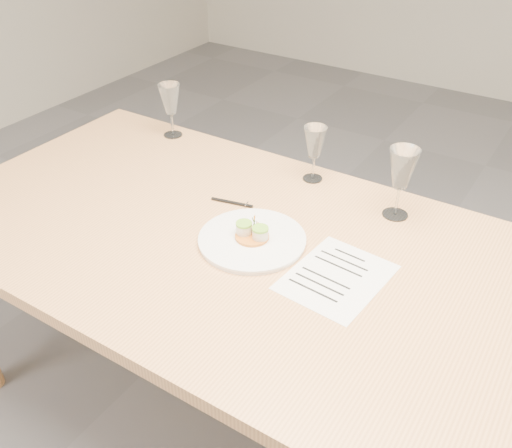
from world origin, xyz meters
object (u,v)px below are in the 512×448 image
Objects in this scene: wine_glass_1 at (315,143)px; wine_glass_2 at (402,170)px; ballpoint_pen at (232,202)px; recipe_sheet at (336,277)px; wine_glass_0 at (170,100)px; dinner_plate at (252,239)px; dining_table at (319,289)px.

wine_glass_2 reaches higher than wine_glass_1.
ballpoint_pen is 0.52m from wine_glass_2.
recipe_sheet is 1.64× the size of wine_glass_1.
ballpoint_pen is 0.68× the size of wine_glass_0.
wine_glass_0 reaches higher than dinner_plate.
ballpoint_pen is at bearing 159.44° from dining_table.
ballpoint_pen is at bearing -116.70° from wine_glass_1.
recipe_sheet is 1.00m from wine_glass_0.
wine_glass_2 is (0.28, 0.35, 0.14)m from dinner_plate.
recipe_sheet is 1.51× the size of wine_glass_0.
dining_table is 0.97m from wine_glass_0.
wine_glass_0 is (-0.47, 0.28, 0.14)m from ballpoint_pen.
wine_glass_2 is (0.91, -0.07, 0.01)m from wine_glass_0.
dinner_plate is 0.47m from wine_glass_2.
dining_table is 7.98× the size of dinner_plate.
dinner_plate is 1.50× the size of wine_glass_0.
wine_glass_1 is (0.14, 0.27, 0.13)m from ballpoint_pen.
ballpoint_pen is (-0.16, 0.14, -0.01)m from dinner_plate.
wine_glass_0 is at bearing 178.90° from wine_glass_1.
wine_glass_2 is (0.02, 0.36, 0.15)m from recipe_sheet.
wine_glass_2 reaches higher than dining_table.
dining_table is 0.08m from recipe_sheet.
wine_glass_1 is at bearing 169.14° from wine_glass_2.
wine_glass_0 reaches higher than wine_glass_1.
ballpoint_pen is (-0.38, 0.14, 0.07)m from dining_table.
dinner_plate is at bearing -33.59° from wine_glass_0.
wine_glass_2 is (0.45, 0.21, 0.15)m from ballpoint_pen.
wine_glass_0 is (-0.90, 0.43, 0.14)m from recipe_sheet.
dining_table is 11.96× the size of wine_glass_0.
wine_glass_2 reaches higher than wine_glass_0.
wine_glass_1 is (-0.03, 0.41, 0.12)m from dinner_plate.
dinner_plate is 0.99× the size of recipe_sheet.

